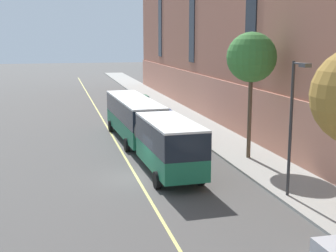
{
  "coord_description": "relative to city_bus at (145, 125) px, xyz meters",
  "views": [
    {
      "loc": [
        -4.52,
        -26.84,
        8.37
      ],
      "look_at": [
        3.51,
        6.67,
        1.8
      ],
      "focal_mm": 50.0,
      "sensor_mm": 36.0,
      "label": 1
    }
  ],
  "objects": [
    {
      "name": "fire_hydrant",
      "position": [
        5.34,
        6.52,
        -1.54
      ],
      "size": [
        0.42,
        0.24,
        0.72
      ],
      "color": "red",
      "rests_on": "sidewalk"
    },
    {
      "name": "ground_plane",
      "position": [
        -1.69,
        -6.3,
        -2.03
      ],
      "size": [
        260.0,
        260.0,
        0.0
      ],
      "primitive_type": "plane",
      "color": "#4C4947"
    },
    {
      "name": "lane_centerline",
      "position": [
        -1.7,
        -3.3,
        -2.03
      ],
      "size": [
        0.16,
        140.0,
        0.01
      ],
      "primitive_type": "cube",
      "color": "#E0D66B",
      "rests_on": "ground"
    },
    {
      "name": "parked_car_green_1",
      "position": [
        3.52,
        21.22,
        -1.25
      ],
      "size": [
        2.04,
        4.61,
        1.56
      ],
      "color": "#23603D",
      "rests_on": "ground"
    },
    {
      "name": "parked_car_red_2",
      "position": [
        3.71,
        2.09,
        -1.25
      ],
      "size": [
        2.02,
        4.39,
        1.56
      ],
      "color": "#B21E19",
      "rests_on": "ground"
    },
    {
      "name": "city_bus",
      "position": [
        0.0,
        0.0,
        0.0
      ],
      "size": [
        3.6,
        20.41,
        3.49
      ],
      "color": "#1E704C",
      "rests_on": "ground"
    },
    {
      "name": "parked_car_navy_3",
      "position": [
        3.63,
        9.54,
        -1.25
      ],
      "size": [
        2.02,
        4.8,
        1.56
      ],
      "color": "navy",
      "rests_on": "ground"
    },
    {
      "name": "street_tree_mid_block",
      "position": [
        6.56,
        -3.81,
        4.97
      ],
      "size": [
        3.36,
        3.36,
        8.57
      ],
      "color": "brown",
      "rests_on": "sidewalk"
    },
    {
      "name": "sidewalk",
      "position": [
        6.9,
        -3.3,
        -1.96
      ],
      "size": [
        4.12,
        160.0,
        0.15
      ],
      "primitive_type": "cube",
      "color": "#9E9B93",
      "rests_on": "ground"
    },
    {
      "name": "street_lamp",
      "position": [
        5.44,
        -11.87,
        2.42
      ],
      "size": [
        0.36,
        1.48,
        7.04
      ],
      "color": "#2D2D30",
      "rests_on": "sidewalk"
    }
  ]
}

